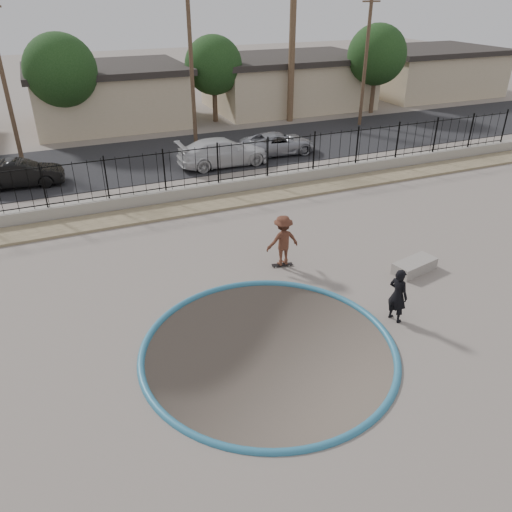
{
  "coord_description": "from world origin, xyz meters",
  "views": [
    {
      "loc": [
        -4.48,
        -10.72,
        8.73
      ],
      "look_at": [
        0.89,
        2.0,
        1.2
      ],
      "focal_mm": 35.0,
      "sensor_mm": 36.0,
      "label": 1
    }
  ],
  "objects_px": {
    "videographer": "(398,295)",
    "car_c": "(223,152)",
    "skater": "(283,243)",
    "skateboard": "(282,265)",
    "concrete_ledge": "(414,266)",
    "car_d": "(278,143)",
    "car_b": "(20,174)"
  },
  "relations": [
    {
      "from": "skater",
      "to": "skateboard",
      "type": "bearing_deg",
      "value": -104.18
    },
    {
      "from": "car_d",
      "to": "videographer",
      "type": "bearing_deg",
      "value": 170.04
    },
    {
      "from": "concrete_ledge",
      "to": "skateboard",
      "type": "bearing_deg",
      "value": 152.59
    },
    {
      "from": "skateboard",
      "to": "car_d",
      "type": "height_order",
      "value": "car_d"
    },
    {
      "from": "concrete_ledge",
      "to": "car_c",
      "type": "xyz_separation_m",
      "value": [
        -2.21,
        13.39,
        0.56
      ]
    },
    {
      "from": "skater",
      "to": "car_c",
      "type": "distance_m",
      "value": 11.44
    },
    {
      "from": "skater",
      "to": "concrete_ledge",
      "type": "xyz_separation_m",
      "value": [
        4.05,
        -2.1,
        -0.71
      ]
    },
    {
      "from": "car_d",
      "to": "skateboard",
      "type": "bearing_deg",
      "value": 158.7
    },
    {
      "from": "car_c",
      "to": "skateboard",
      "type": "bearing_deg",
      "value": 170.6
    },
    {
      "from": "car_b",
      "to": "car_c",
      "type": "height_order",
      "value": "car_c"
    },
    {
      "from": "skater",
      "to": "car_b",
      "type": "bearing_deg",
      "value": -55.39
    },
    {
      "from": "videographer",
      "to": "car_c",
      "type": "height_order",
      "value": "videographer"
    },
    {
      "from": "skateboard",
      "to": "car_b",
      "type": "height_order",
      "value": "car_b"
    },
    {
      "from": "car_b",
      "to": "car_d",
      "type": "height_order",
      "value": "car_b"
    },
    {
      "from": "videographer",
      "to": "concrete_ledge",
      "type": "distance_m",
      "value": 3.22
    },
    {
      "from": "skater",
      "to": "car_b",
      "type": "relative_size",
      "value": 0.46
    },
    {
      "from": "skater",
      "to": "concrete_ledge",
      "type": "bearing_deg",
      "value": 152.45
    },
    {
      "from": "skateboard",
      "to": "car_d",
      "type": "xyz_separation_m",
      "value": [
        5.48,
        12.0,
        0.59
      ]
    },
    {
      "from": "videographer",
      "to": "car_c",
      "type": "distance_m",
      "value": 15.47
    },
    {
      "from": "skater",
      "to": "skateboard",
      "type": "distance_m",
      "value": 0.86
    },
    {
      "from": "skateboard",
      "to": "car_b",
      "type": "distance_m",
      "value": 14.62
    },
    {
      "from": "videographer",
      "to": "car_b",
      "type": "xyz_separation_m",
      "value": [
        -10.01,
        16.18,
        -0.16
      ]
    },
    {
      "from": "skateboard",
      "to": "videographer",
      "type": "relative_size",
      "value": 0.45
    },
    {
      "from": "skateboard",
      "to": "skater",
      "type": "bearing_deg",
      "value": -91.29
    },
    {
      "from": "skateboard",
      "to": "car_c",
      "type": "xyz_separation_m",
      "value": [
        1.84,
        11.29,
        0.71
      ]
    },
    {
      "from": "skater",
      "to": "skateboard",
      "type": "xyz_separation_m",
      "value": [
        0.0,
        0.0,
        -0.86
      ]
    },
    {
      "from": "videographer",
      "to": "car_c",
      "type": "xyz_separation_m",
      "value": [
        0.16,
        15.47,
        -0.09
      ]
    },
    {
      "from": "skater",
      "to": "car_b",
      "type": "height_order",
      "value": "skater"
    },
    {
      "from": "skateboard",
      "to": "car_c",
      "type": "bearing_deg",
      "value": 93.48
    },
    {
      "from": "videographer",
      "to": "concrete_ledge",
      "type": "bearing_deg",
      "value": -65.03
    },
    {
      "from": "concrete_ledge",
      "to": "videographer",
      "type": "bearing_deg",
      "value": -138.74
    },
    {
      "from": "videographer",
      "to": "car_d",
      "type": "xyz_separation_m",
      "value": [
        3.8,
        16.18,
        -0.2
      ]
    }
  ]
}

